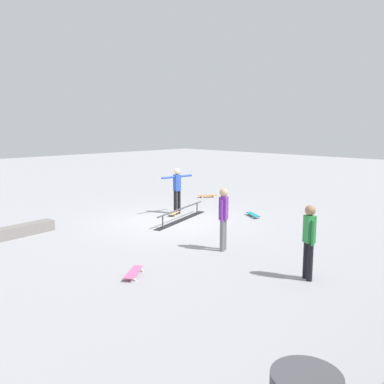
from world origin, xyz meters
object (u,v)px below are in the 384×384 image
object	(u,v)px
bystander_green_shirt	(309,238)
bystander_purple_shirt	(223,216)
loose_skateboard_orange	(207,196)
loose_skateboard_pink	(133,272)
loose_skateboard_teal	(253,215)
grind_rail	(181,215)
skate_ledge	(11,233)
skater_main	(177,187)
skateboard_main	(175,213)

from	to	relation	value
bystander_green_shirt	bystander_purple_shirt	world-z (taller)	bystander_purple_shirt
loose_skateboard_orange	bystander_purple_shirt	bearing A→B (deg)	72.40
loose_skateboard_pink	loose_skateboard_teal	size ratio (longest dim) A/B	0.96
bystander_green_shirt	loose_skateboard_orange	xyz separation A→B (m)	(-5.72, -8.00, -0.80)
bystander_green_shirt	loose_skateboard_pink	xyz separation A→B (m)	(2.35, -2.69, -0.80)
grind_rail	bystander_green_shirt	xyz separation A→B (m)	(1.89, 5.66, 0.69)
bystander_green_shirt	bystander_purple_shirt	size ratio (longest dim) A/B	0.98
skate_ledge	skater_main	xyz separation A→B (m)	(-5.47, 0.91, 0.78)
skater_main	bystander_green_shirt	xyz separation A→B (m)	(2.53, 6.52, -0.06)
skate_ledge	loose_skateboard_orange	distance (m)	8.69
skate_ledge	skater_main	bearing A→B (deg)	170.55
bystander_green_shirt	skate_ledge	bearing A→B (deg)	-129.09
bystander_green_shirt	loose_skateboard_pink	bearing A→B (deg)	-109.55
skater_main	bystander_green_shirt	bearing A→B (deg)	-105.03
bystander_purple_shirt	loose_skateboard_teal	world-z (taller)	bystander_purple_shirt
skateboard_main	bystander_purple_shirt	size ratio (longest dim) A/B	0.51
skate_ledge	bystander_purple_shirt	size ratio (longest dim) A/B	1.61
grind_rail	skate_ledge	bearing A→B (deg)	-37.49
skate_ledge	loose_skateboard_pink	world-z (taller)	skate_ledge
skater_main	bystander_green_shirt	world-z (taller)	skater_main
loose_skateboard_teal	loose_skateboard_orange	world-z (taller)	same
grind_rail	skater_main	size ratio (longest dim) A/B	1.88
grind_rail	skateboard_main	bearing A→B (deg)	-136.49
skate_ledge	loose_skateboard_teal	size ratio (longest dim) A/B	3.19
skateboard_main	loose_skateboard_pink	xyz separation A→B (m)	(4.67, 3.73, 0.00)
bystander_purple_shirt	loose_skateboard_orange	bearing A→B (deg)	25.19
bystander_green_shirt	loose_skateboard_teal	world-z (taller)	bystander_green_shirt
skate_ledge	bystander_purple_shirt	bearing A→B (deg)	123.55
skater_main	bystander_purple_shirt	world-z (taller)	skater_main
skater_main	bystander_green_shirt	distance (m)	7.00
skater_main	loose_skateboard_pink	size ratio (longest dim) A/B	2.10
skateboard_main	loose_skateboard_pink	world-z (taller)	same
loose_skateboard_teal	skate_ledge	bearing A→B (deg)	95.68
bystander_purple_shirt	bystander_green_shirt	bearing A→B (deg)	-117.44
skateboard_main	bystander_green_shirt	xyz separation A→B (m)	(2.31, 6.42, 0.80)
grind_rail	loose_skateboard_orange	world-z (taller)	grind_rail
bystander_purple_shirt	loose_skateboard_orange	size ratio (longest dim) A/B	1.96
skateboard_main	loose_skateboard_teal	size ratio (longest dim) A/B	1.02
skater_main	skateboard_main	size ratio (longest dim) A/B	1.99
skater_main	skate_ledge	bearing A→B (deg)	176.69
grind_rail	bystander_green_shirt	size ratio (longest dim) A/B	1.96
grind_rail	skateboard_main	size ratio (longest dim) A/B	3.73
skate_ledge	loose_skateboard_teal	world-z (taller)	skate_ledge
skate_ledge	bystander_green_shirt	world-z (taller)	bystander_green_shirt
bystander_purple_shirt	loose_skateboard_pink	distance (m)	2.80
grind_rail	loose_skateboard_orange	xyz separation A→B (m)	(-3.84, -2.34, -0.10)
loose_skateboard_pink	loose_skateboard_orange	distance (m)	9.66
loose_skateboard_pink	loose_skateboard_orange	size ratio (longest dim) A/B	0.95
loose_skateboard_orange	skate_ledge	bearing A→B (deg)	30.69
grind_rail	bystander_purple_shirt	xyz separation A→B (m)	(1.57, 3.15, 0.71)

